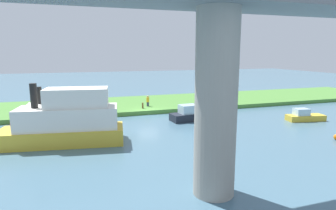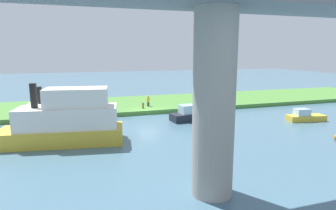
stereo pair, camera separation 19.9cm
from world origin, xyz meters
name	(u,v)px [view 1 (the left image)]	position (x,y,z in m)	size (l,w,h in m)	color
ground_plane	(148,115)	(0.00, 0.00, 0.00)	(160.00, 160.00, 0.00)	#476B7F
grassy_bank	(137,104)	(0.00, -6.00, 0.25)	(80.00, 12.00, 0.50)	#4C8438
bridge_pylon	(216,105)	(1.64, 19.86, 4.70)	(2.12, 2.12, 9.39)	#9E998E
person_on_bank	(148,101)	(-0.72, -2.81, 1.20)	(0.50, 0.50, 1.39)	#2D334C
mooring_post	(143,106)	(0.25, -1.59, 0.85)	(0.20, 0.20, 0.71)	brown
skiff_small	(66,121)	(8.96, 8.49, 1.82)	(10.01, 4.63, 4.92)	gold
motorboat_red	(62,113)	(9.39, 3.30, 1.52)	(8.16, 3.06, 4.11)	red
houseboat_blue	(304,116)	(-15.30, 8.16, 0.48)	(4.20, 2.07, 1.34)	gold
motorboat_white	(193,115)	(-3.93, 4.10, 0.62)	(5.32, 2.31, 1.72)	#1E232D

